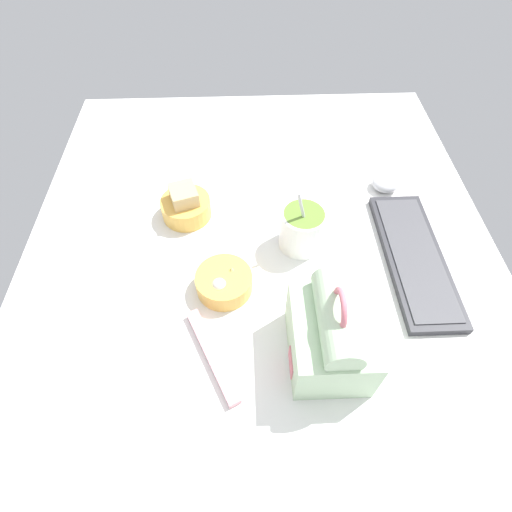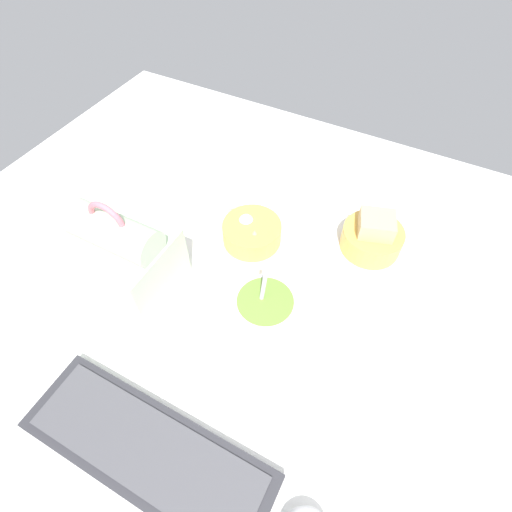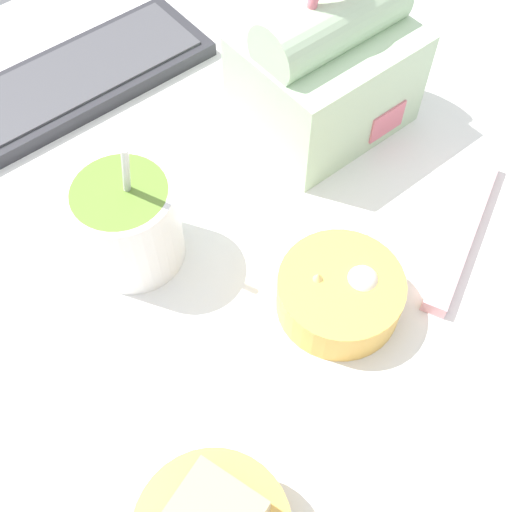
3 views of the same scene
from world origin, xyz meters
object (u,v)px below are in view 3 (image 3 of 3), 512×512
Objects in this scene: bento_bowl_snacks at (339,293)px; soup_cup at (128,222)px; lunch_bag at (327,70)px; chopstick_case at (463,231)px; keyboard at (62,87)px.

soup_cup is at bearing 123.94° from bento_bowl_snacks.
soup_cup is (-27.50, -1.93, -2.30)cm from lunch_bag.
lunch_bag reaches higher than soup_cup.
bento_bowl_snacks is at bearing -56.06° from soup_cup.
chopstick_case is (27.59, -19.81, -4.44)cm from soup_cup.
lunch_bag is 1.21× the size of soup_cup.
bento_bowl_snacks is (11.84, -17.59, -2.87)cm from soup_cup.
soup_cup is 34.26cm from chopstick_case.
bento_bowl_snacks is 15.99cm from chopstick_case.
bento_bowl_snacks is at bearing -128.72° from lunch_bag.
keyboard is at bearing 115.67° from chopstick_case.
lunch_bag is 27.66cm from soup_cup.
keyboard is 43.15cm from bento_bowl_snacks.
bento_bowl_snacks is (5.85, -42.73, 1.35)cm from keyboard.
soup_cup reaches higher than bento_bowl_snacks.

